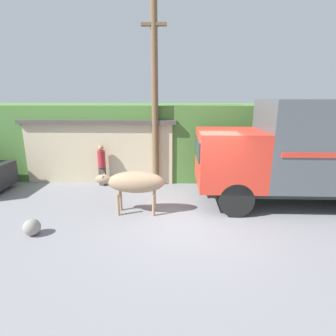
% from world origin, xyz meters
% --- Properties ---
extents(ground_plane, '(60.00, 60.00, 0.00)m').
position_xyz_m(ground_plane, '(0.00, 0.00, 0.00)').
color(ground_plane, gray).
extents(hillside_embankment, '(32.00, 5.06, 3.12)m').
position_xyz_m(hillside_embankment, '(0.00, 5.82, 1.56)').
color(hillside_embankment, '#4C7A38').
rests_on(hillside_embankment, ground_plane).
extents(building_backdrop, '(6.25, 2.70, 2.58)m').
position_xyz_m(building_backdrop, '(-3.73, 4.41, 1.30)').
color(building_backdrop, '#C6B793').
rests_on(building_backdrop, ground_plane).
extents(cargo_truck, '(6.61, 2.26, 3.38)m').
position_xyz_m(cargo_truck, '(3.62, 1.26, 1.83)').
color(cargo_truck, '#2D2D2D').
rests_on(cargo_truck, ground_plane).
extents(brown_cow, '(2.07, 0.65, 1.32)m').
position_xyz_m(brown_cow, '(-1.83, 0.41, 0.98)').
color(brown_cow, '#9E7F60').
rests_on(brown_cow, ground_plane).
extents(pedestrian_on_hill, '(0.40, 0.40, 1.63)m').
position_xyz_m(pedestrian_on_hill, '(-3.53, 2.96, 0.91)').
color(pedestrian_on_hill, '#38332D').
rests_on(pedestrian_on_hill, ground_plane).
extents(utility_pole, '(0.90, 0.25, 6.68)m').
position_xyz_m(utility_pole, '(-1.41, 3.12, 3.45)').
color(utility_pole, brown).
rests_on(utility_pole, ground_plane).
extents(roadside_rock, '(0.43, 0.43, 0.43)m').
position_xyz_m(roadside_rock, '(-4.27, -1.01, 0.21)').
color(roadside_rock, gray).
rests_on(roadside_rock, ground_plane).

